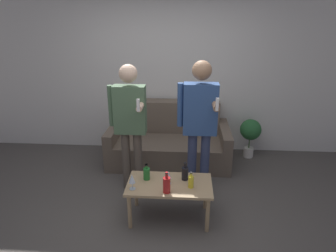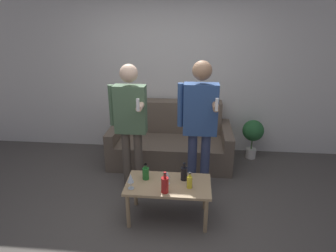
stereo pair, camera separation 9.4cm
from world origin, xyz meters
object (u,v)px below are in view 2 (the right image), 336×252
(coffee_table, at_px, (168,188))
(person_standing_right, at_px, (200,119))
(person_standing_left, at_px, (130,118))
(bottle_orange, at_px, (146,173))
(couch, at_px, (171,141))

(coffee_table, xyz_separation_m, person_standing_right, (0.33, 0.55, 0.63))
(person_standing_left, height_order, person_standing_right, person_standing_right)
(bottle_orange, bearing_deg, person_standing_left, 117.20)
(bottle_orange, bearing_deg, coffee_table, -15.80)
(bottle_orange, xyz_separation_m, person_standing_right, (0.59, 0.48, 0.50))
(coffee_table, bearing_deg, couch, 93.72)
(coffee_table, bearing_deg, bottle_orange, 164.20)
(couch, relative_size, bottle_orange, 9.78)
(coffee_table, xyz_separation_m, bottle_orange, (-0.26, 0.07, 0.13))
(couch, xyz_separation_m, bottle_orange, (-0.17, -1.41, 0.21))
(coffee_table, height_order, person_standing_right, person_standing_right)
(person_standing_left, bearing_deg, bottle_orange, -62.80)
(coffee_table, bearing_deg, person_standing_left, 131.75)
(person_standing_left, xyz_separation_m, person_standing_right, (0.86, -0.04, 0.03))
(coffee_table, relative_size, person_standing_right, 0.55)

